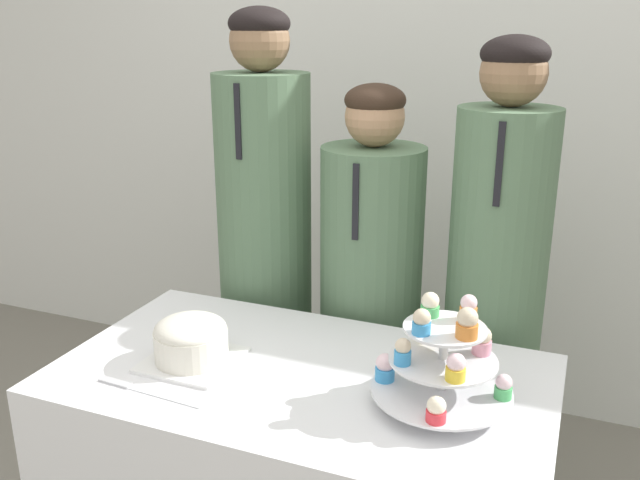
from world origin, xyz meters
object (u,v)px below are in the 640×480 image
Objects in this scene: round_cake at (191,340)px; cake_knife at (133,388)px; student_0 at (266,275)px; student_1 at (370,323)px; student_2 at (493,319)px; cupcake_stand at (442,358)px.

round_cake is 0.19m from cake_knife.
student_0 reaches higher than student_1.
student_1 is 0.39m from student_2.
student_2 is at bearing 49.78° from cake_knife.
round_cake is 0.60m from student_0.
student_1 is at bearing 121.67° from cupcake_stand.
round_cake is at bearing 73.80° from cake_knife.
student_2 is (0.38, 0.00, 0.08)m from student_1.
student_2 reaches higher than round_cake.
student_0 is 0.75m from student_2.
cake_knife is 0.18× the size of student_0.
cupcake_stand is 0.57m from student_2.
student_0 is 1.15× the size of student_1.
round_cake is 0.16× the size of student_1.
student_0 is (-0.71, 0.56, -0.10)m from cupcake_stand.
student_1 is at bearing 69.13° from cake_knife.
student_2 is (0.66, 0.59, -0.08)m from round_cake.
cake_knife is 1.05m from student_2.
cupcake_stand is 0.19× the size of student_0.
cupcake_stand is at bearing 3.19° from round_cake.
cupcake_stand is 0.69m from student_1.
student_1 is (0.37, -0.00, -0.11)m from student_0.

